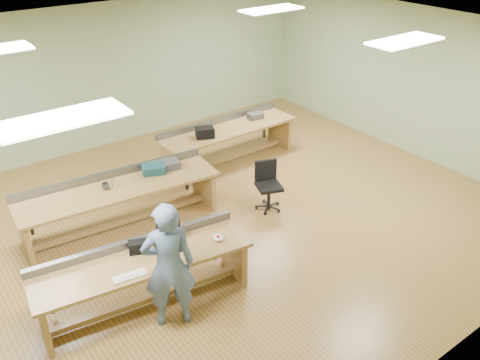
# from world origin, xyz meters

# --- Properties ---
(floor) EXTENTS (10.00, 10.00, 0.00)m
(floor) POSITION_xyz_m (0.00, 0.00, 0.00)
(floor) COLOR #A3723E
(floor) RESTS_ON ground
(ceiling) EXTENTS (10.00, 10.00, 0.00)m
(ceiling) POSITION_xyz_m (0.00, 0.00, 3.00)
(ceiling) COLOR silver
(ceiling) RESTS_ON wall_back
(wall_back) EXTENTS (10.00, 0.04, 3.00)m
(wall_back) POSITION_xyz_m (0.00, 4.00, 1.50)
(wall_back) COLOR #97B186
(wall_back) RESTS_ON floor
(wall_front) EXTENTS (10.00, 0.04, 3.00)m
(wall_front) POSITION_xyz_m (0.00, -4.00, 1.50)
(wall_front) COLOR #97B186
(wall_front) RESTS_ON floor
(wall_right) EXTENTS (0.04, 8.00, 3.00)m
(wall_right) POSITION_xyz_m (5.00, 0.00, 1.50)
(wall_right) COLOR #97B186
(wall_right) RESTS_ON floor
(fluor_panels) EXTENTS (6.20, 3.50, 0.03)m
(fluor_panels) POSITION_xyz_m (0.00, 0.00, 2.97)
(fluor_panels) COLOR white
(fluor_panels) RESTS_ON ceiling
(workbench_front) EXTENTS (2.88, 1.12, 0.86)m
(workbench_front) POSITION_xyz_m (-1.71, -1.09, 0.56)
(workbench_front) COLOR #AD8A49
(workbench_front) RESTS_ON floor
(workbench_mid) EXTENTS (3.28, 1.14, 0.86)m
(workbench_mid) POSITION_xyz_m (-1.16, 0.82, 0.56)
(workbench_mid) COLOR #AD8A49
(workbench_mid) RESTS_ON floor
(workbench_back) EXTENTS (2.93, 0.82, 0.86)m
(workbench_back) POSITION_xyz_m (1.62, 1.70, 0.56)
(workbench_back) COLOR #AD8A49
(workbench_back) RESTS_ON floor
(person) EXTENTS (0.75, 0.63, 1.76)m
(person) POSITION_xyz_m (-1.58, -1.58, 0.88)
(person) COLOR slate
(person) RESTS_ON floor
(laptop_base) EXTENTS (0.40, 0.38, 0.03)m
(laptop_base) POSITION_xyz_m (-1.31, -1.10, 0.77)
(laptop_base) COLOR black
(laptop_base) RESTS_ON workbench_front
(laptop_screen) EXTENTS (0.29, 0.16, 0.25)m
(laptop_screen) POSITION_xyz_m (-1.25, -0.99, 1.00)
(laptop_screen) COLOR black
(laptop_screen) RESTS_ON laptop_base
(keyboard) EXTENTS (0.43, 0.19, 0.02)m
(keyboard) POSITION_xyz_m (-1.99, -1.34, 0.76)
(keyboard) COLOR beige
(keyboard) RESTS_ON workbench_front
(trackball_mouse) EXTENTS (0.18, 0.19, 0.07)m
(trackball_mouse) POSITION_xyz_m (-0.70, -1.34, 0.78)
(trackball_mouse) COLOR white
(trackball_mouse) RESTS_ON workbench_front
(camera_bag) EXTENTS (0.27, 0.23, 0.16)m
(camera_bag) POSITION_xyz_m (-1.68, -0.95, 0.83)
(camera_bag) COLOR black
(camera_bag) RESTS_ON workbench_front
(task_chair) EXTENTS (0.59, 0.59, 0.86)m
(task_chair) POSITION_xyz_m (1.13, -0.18, 0.31)
(task_chair) COLOR black
(task_chair) RESTS_ON floor
(parts_bin_teal) EXTENTS (0.46, 0.40, 0.13)m
(parts_bin_teal) POSITION_xyz_m (-0.48, 0.88, 0.82)
(parts_bin_teal) COLOR #153E44
(parts_bin_teal) RESTS_ON workbench_mid
(parts_bin_grey) EXTENTS (0.49, 0.37, 0.12)m
(parts_bin_grey) POSITION_xyz_m (-0.24, 0.90, 0.81)
(parts_bin_grey) COLOR #3C3C3E
(parts_bin_grey) RESTS_ON workbench_mid
(mug) EXTENTS (0.15, 0.15, 0.10)m
(mug) POSITION_xyz_m (-1.35, 0.85, 0.80)
(mug) COLOR #3C3C3E
(mug) RESTS_ON workbench_mid
(drinks_can) EXTENTS (0.08, 0.08, 0.11)m
(drinks_can) POSITION_xyz_m (-1.21, 0.86, 0.81)
(drinks_can) COLOR white
(drinks_can) RESTS_ON workbench_mid
(storage_box_back) EXTENTS (0.40, 0.35, 0.19)m
(storage_box_back) POSITION_xyz_m (1.00, 1.59, 0.85)
(storage_box_back) COLOR black
(storage_box_back) RESTS_ON workbench_back
(tray_back) EXTENTS (0.33, 0.26, 0.12)m
(tray_back) POSITION_xyz_m (2.36, 1.76, 0.81)
(tray_back) COLOR #3C3C3E
(tray_back) RESTS_ON workbench_back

